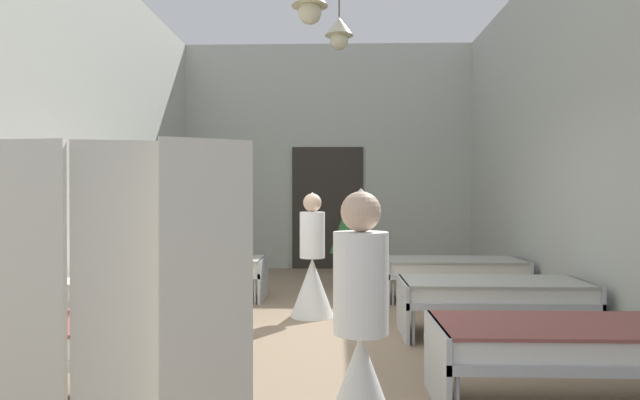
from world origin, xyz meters
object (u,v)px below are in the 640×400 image
object	(u,v)px
bed_left_row_0	(58,339)
nurse_mid_aisle	(312,272)
bed_right_row_0	(574,343)
bed_left_row_2	(197,267)
potted_plant	(348,232)
privacy_screen	(116,328)
bed_right_row_1	(493,293)
bed_right_row_2	(453,268)
nurse_near_aisle	(361,365)
bed_left_row_1	(151,291)

from	to	relation	value
bed_left_row_0	nurse_mid_aisle	size ratio (longest dim) A/B	1.28
bed_right_row_0	bed_left_row_2	size ratio (longest dim) A/B	1.00
potted_plant	privacy_screen	distance (m)	6.45
bed_left_row_0	bed_right_row_1	bearing A→B (deg)	28.05
bed_right_row_2	nurse_near_aisle	world-z (taller)	nurse_near_aisle
bed_right_row_2	potted_plant	bearing A→B (deg)	139.54
nurse_near_aisle	nurse_mid_aisle	distance (m)	3.56
bed_right_row_0	privacy_screen	world-z (taller)	privacy_screen
bed_right_row_1	nurse_near_aisle	distance (m)	3.09
bed_left_row_0	nurse_mid_aisle	bearing A→B (deg)	58.72
bed_left_row_0	nurse_mid_aisle	distance (m)	3.20
bed_right_row_0	nurse_near_aisle	distance (m)	1.69
bed_right_row_0	bed_right_row_1	size ratio (longest dim) A/B	1.00
bed_right_row_2	nurse_mid_aisle	distance (m)	2.18
bed_right_row_1	bed_left_row_1	bearing A→B (deg)	180.00
nurse_near_aisle	privacy_screen	xyz separation A→B (m)	(-1.13, -0.52, 0.32)
bed_right_row_0	bed_right_row_2	xyz separation A→B (m)	(0.00, 3.80, 0.00)
bed_left_row_2	privacy_screen	size ratio (longest dim) A/B	1.12
bed_right_row_2	nurse_mid_aisle	size ratio (longest dim) A/B	1.28
bed_left_row_0	bed_right_row_2	distance (m)	5.21
nurse_mid_aisle	potted_plant	xyz separation A→B (m)	(0.48, 2.28, 0.33)
bed_left_row_2	nurse_near_aisle	distance (m)	5.05
nurse_mid_aisle	bed_left_row_2	bearing A→B (deg)	-114.08
bed_left_row_0	potted_plant	world-z (taller)	potted_plant
bed_left_row_1	bed_left_row_2	distance (m)	1.90
nurse_near_aisle	bed_left_row_1	bearing A→B (deg)	-169.41
bed_right_row_1	bed_left_row_2	xyz separation A→B (m)	(-3.57, 1.90, 0.00)
bed_right_row_0	nurse_near_aisle	xyz separation A→B (m)	(-1.49, -0.80, 0.09)
nurse_near_aisle	bed_right_row_0	bearing A→B (deg)	91.39
bed_right_row_0	bed_left_row_1	world-z (taller)	same
bed_left_row_1	privacy_screen	xyz separation A→B (m)	(0.95, -3.22, 0.41)
bed_right_row_0	bed_right_row_2	bearing A→B (deg)	90.00
bed_left_row_0	bed_right_row_1	size ratio (longest dim) A/B	1.00
bed_left_row_1	privacy_screen	world-z (taller)	privacy_screen
nurse_near_aisle	potted_plant	world-z (taller)	nurse_near_aisle
nurse_mid_aisle	privacy_screen	distance (m)	4.13
bed_right_row_0	bed_left_row_2	world-z (taller)	same
bed_left_row_1	potted_plant	world-z (taller)	potted_plant
bed_right_row_2	bed_left_row_1	bearing A→B (deg)	-151.95
bed_right_row_0	nurse_near_aisle	world-z (taller)	nurse_near_aisle
bed_right_row_1	bed_left_row_2	bearing A→B (deg)	151.95
bed_left_row_1	bed_right_row_1	xyz separation A→B (m)	(3.57, 0.00, 0.00)
nurse_mid_aisle	privacy_screen	bearing A→B (deg)	-1.48
bed_right_row_1	privacy_screen	bearing A→B (deg)	-129.07
bed_right_row_1	potted_plant	size ratio (longest dim) A/B	1.41
bed_right_row_1	bed_left_row_2	distance (m)	4.04
bed_left_row_1	bed_right_row_1	world-z (taller)	same
bed_right_row_0	nurse_mid_aisle	bearing A→B (deg)	124.80
potted_plant	nurse_near_aisle	bearing A→B (deg)	-90.59
bed_right_row_1	privacy_screen	size ratio (longest dim) A/B	1.12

